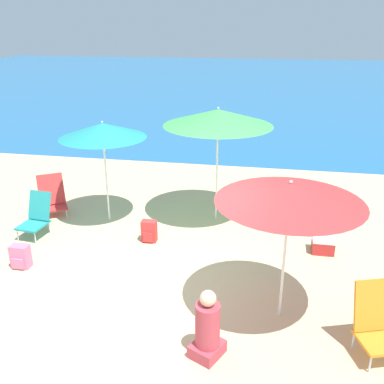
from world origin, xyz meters
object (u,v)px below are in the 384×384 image
(beach_chair_orange, at_px, (375,321))
(backpack_pink, at_px, (20,257))
(backpack_red, at_px, (149,231))
(beach_umbrella_teal, at_px, (103,130))
(beach_chair_red, at_px, (52,196))
(person_seated_near, at_px, (208,329))
(beach_chair_teal, at_px, (36,215))
(beach_umbrella_red, at_px, (290,193))
(cooler_box, at_px, (323,245))
(beach_umbrella_green, at_px, (218,117))

(beach_chair_orange, height_order, backpack_pink, beach_chair_orange)
(backpack_pink, relative_size, backpack_red, 0.97)
(beach_umbrella_teal, distance_m, beach_chair_red, 1.94)
(beach_chair_red, xyz_separation_m, person_seated_near, (3.79, -3.50, -0.00))
(beach_chair_teal, xyz_separation_m, beach_chair_red, (-0.17, 0.94, -0.01))
(beach_umbrella_red, relative_size, beach_chair_orange, 2.17)
(beach_umbrella_red, xyz_separation_m, beach_chair_red, (-4.64, 2.58, -1.42))
(beach_umbrella_red, xyz_separation_m, cooler_box, (0.75, 1.91, -1.66))
(beach_umbrella_teal, xyz_separation_m, backpack_pink, (-0.75, -1.99, -1.65))
(beach_umbrella_teal, relative_size, person_seated_near, 2.25)
(beach_umbrella_red, bearing_deg, beach_chair_teal, 159.86)
(beach_umbrella_green, height_order, beach_chair_red, beach_umbrella_green)
(beach_chair_orange, distance_m, person_seated_near, 1.99)
(beach_umbrella_green, xyz_separation_m, backpack_red, (-1.07, -1.19, -1.88))
(person_seated_near, distance_m, backpack_pink, 3.57)
(beach_umbrella_green, xyz_separation_m, beach_chair_teal, (-3.21, -1.29, -1.70))
(backpack_red, bearing_deg, beach_umbrella_green, 48.16)
(backpack_pink, bearing_deg, beach_chair_teal, 106.37)
(beach_chair_teal, bearing_deg, beach_umbrella_teal, 44.37)
(beach_umbrella_red, bearing_deg, beach_umbrella_teal, 143.69)
(backpack_pink, bearing_deg, beach_umbrella_red, -6.78)
(beach_chair_orange, height_order, backpack_red, beach_chair_orange)
(beach_chair_teal, distance_m, backpack_red, 2.15)
(beach_umbrella_green, relative_size, backpack_pink, 5.75)
(backpack_red, xyz_separation_m, cooler_box, (3.08, 0.17, -0.06))
(beach_chair_teal, bearing_deg, backpack_pink, -66.92)
(beach_umbrella_red, distance_m, cooler_box, 2.64)
(beach_umbrella_green, xyz_separation_m, beach_chair_red, (-3.38, -0.35, -1.71))
(beach_umbrella_red, distance_m, beach_umbrella_teal, 4.19)
(beach_umbrella_green, distance_m, backpack_red, 2.47)
(beach_chair_orange, relative_size, person_seated_near, 1.01)
(beach_chair_orange, relative_size, beach_chair_teal, 1.14)
(backpack_red, bearing_deg, beach_umbrella_red, -36.76)
(person_seated_near, height_order, cooler_box, person_seated_near)
(backpack_red, distance_m, cooler_box, 3.08)
(beach_umbrella_red, relative_size, beach_chair_teal, 2.46)
(backpack_pink, bearing_deg, person_seated_near, -23.26)
(person_seated_near, xyz_separation_m, backpack_red, (-1.47, 2.66, -0.18))
(person_seated_near, bearing_deg, beach_umbrella_teal, 152.62)
(beach_chair_teal, bearing_deg, beach_umbrella_green, 28.60)
(beach_umbrella_red, relative_size, backpack_pink, 4.96)
(beach_chair_red, bearing_deg, backpack_red, -53.54)
(beach_chair_red, height_order, person_seated_near, person_seated_near)
(beach_umbrella_green, bearing_deg, beach_chair_teal, -158.11)
(backpack_pink, bearing_deg, beach_umbrella_green, 40.32)
(beach_chair_teal, height_order, cooler_box, beach_chair_teal)
(beach_umbrella_teal, distance_m, beach_chair_teal, 2.01)
(beach_chair_teal, bearing_deg, beach_chair_red, 107.04)
(beach_chair_orange, xyz_separation_m, cooler_box, (-0.34, 2.40, -0.30))
(person_seated_near, bearing_deg, beach_umbrella_green, 122.05)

